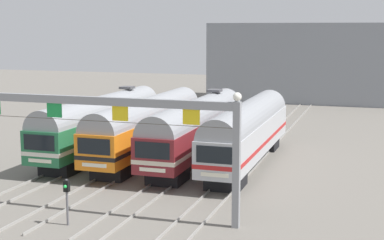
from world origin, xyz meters
TOP-DOWN VIEW (x-y plane):
  - ground_plane at (0.00, 0.00)m, footprint 160.00×160.00m
  - track_bed at (-0.00, 17.00)m, footprint 13.46×70.00m
  - commuter_train_green at (-5.98, -0.00)m, footprint 2.88×18.06m
  - commuter_train_orange at (-1.99, -0.01)m, footprint 2.88×18.06m
  - commuter_train_maroon at (1.99, -0.00)m, footprint 2.88×18.06m
  - commuter_train_stainless at (5.98, -0.01)m, footprint 2.88×18.06m
  - catenary_gantry at (0.00, -13.50)m, footprint 17.19×0.44m
  - yard_signal_mast at (0.00, -15.87)m, footprint 0.28×0.35m
  - maintenance_building at (6.36, 40.70)m, footprint 28.38×10.00m

SIDE VIEW (x-z plane):
  - ground_plane at x=0.00m, z-range 0.00..0.00m
  - track_bed at x=0.00m, z-range 0.00..0.15m
  - yard_signal_mast at x=0.00m, z-range 0.50..2.94m
  - commuter_train_orange at x=-1.99m, z-range 0.30..5.07m
  - commuter_train_stainless at x=5.98m, z-range 0.30..5.07m
  - commuter_train_green at x=-5.98m, z-range 0.16..5.21m
  - commuter_train_maroon at x=1.99m, z-range 0.16..5.21m
  - catenary_gantry at x=0.00m, z-range 1.61..8.58m
  - maintenance_building at x=6.36m, z-range 0.00..10.78m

